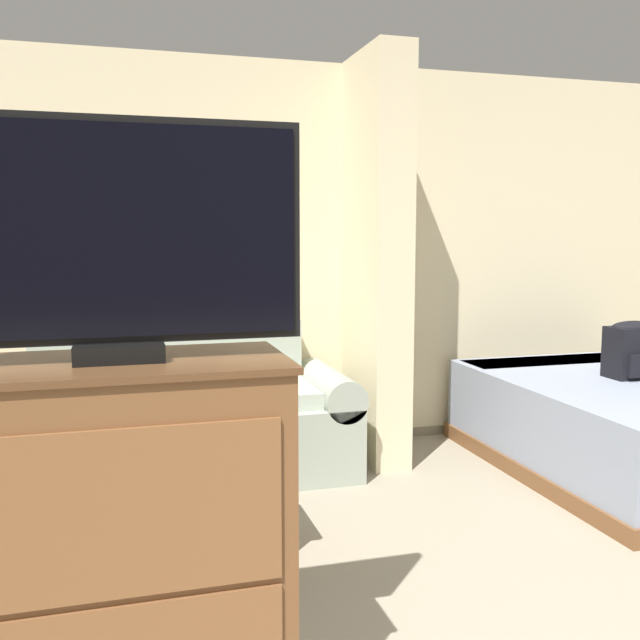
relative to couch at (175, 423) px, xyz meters
name	(u,v)px	position (x,y,z in m)	size (l,w,h in m)	color
wall_back	(347,259)	(1.24, 0.48, 0.96)	(6.87, 0.16, 2.60)	beige
wall_partition_pillar	(376,260)	(1.30, 0.06, 0.97)	(0.24, 0.72, 2.60)	beige
couch	(175,423)	(0.00, 0.00, 0.00)	(2.15, 0.84, 0.91)	#99A393
coffee_table	(205,477)	(0.05, -1.07, 0.02)	(0.77, 0.44, 0.40)	brown
tv_dresser	(126,554)	(-0.31, -2.26, 0.23)	(0.93, 0.48, 1.12)	brown
tv	(115,239)	(-0.31, -2.26, 1.12)	(1.02, 0.16, 0.66)	black
bed	(622,424)	(2.70, -0.62, -0.04)	(1.48, 2.00, 0.57)	brown
backpack	(634,348)	(2.80, -0.56, 0.42)	(0.32, 0.23, 0.36)	black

